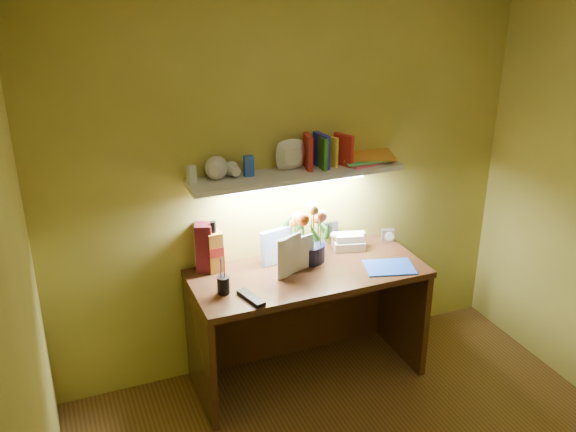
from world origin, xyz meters
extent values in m
cube|color=#34210E|center=(0.00, 1.20, 0.38)|extent=(1.40, 0.60, 0.75)
cube|color=#B3B3B8|center=(0.65, 1.39, 0.79)|extent=(0.09, 0.07, 0.08)
cube|color=#51111B|center=(-0.57, 1.44, 0.90)|extent=(0.12, 0.12, 0.30)
cylinder|color=black|center=(-0.54, 1.14, 0.84)|extent=(0.09, 0.09, 0.17)
cube|color=black|center=(-0.43, 1.01, 0.76)|extent=(0.11, 0.21, 0.02)
cube|color=blue|center=(0.47, 1.05, 0.75)|extent=(0.34, 0.28, 0.01)
imported|color=silver|center=(-0.21, 1.16, 0.88)|extent=(0.18, 0.09, 0.25)
imported|color=silver|center=(-0.11, 1.22, 0.86)|extent=(0.16, 0.04, 0.21)
cube|color=silver|center=(0.00, 1.38, 1.30)|extent=(1.30, 0.25, 0.03)
imported|color=silver|center=(-0.50, 1.38, 1.37)|extent=(0.17, 0.17, 0.10)
imported|color=silver|center=(-0.37, 1.38, 1.36)|extent=(0.10, 0.10, 0.08)
imported|color=silver|center=(-0.02, 1.39, 1.34)|extent=(0.19, 0.19, 0.05)
cube|color=silver|center=(-0.62, 1.42, 1.36)|extent=(0.06, 0.05, 0.10)
cube|color=blue|center=(-0.29, 1.42, 1.37)|extent=(0.05, 0.04, 0.12)
cube|color=#AD2320|center=(0.08, 1.41, 1.42)|extent=(0.05, 0.14, 0.21)
cube|color=yellow|center=(0.22, 1.41, 1.41)|extent=(0.06, 0.11, 0.18)
cube|color=#2329B8|center=(0.16, 1.40, 1.42)|extent=(0.05, 0.15, 0.20)
cube|color=#2B7224|center=(0.16, 1.38, 1.41)|extent=(0.02, 0.13, 0.19)
cube|color=#AD2320|center=(0.30, 1.38, 1.41)|extent=(0.08, 0.13, 0.19)
cube|color=#EE5280|center=(0.46, 1.41, 1.32)|extent=(0.32, 0.26, 0.01)
cube|color=#4EC476|center=(0.45, 1.41, 1.33)|extent=(0.30, 0.23, 0.01)
cube|color=orange|center=(0.48, 1.42, 1.35)|extent=(0.38, 0.32, 0.01)
camera|label=1|loc=(-1.38, -1.89, 2.53)|focal=40.00mm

